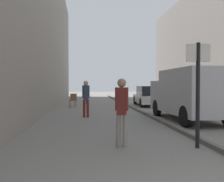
{
  "coord_description": "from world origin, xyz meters",
  "views": [
    {
      "loc": [
        -1.58,
        -1.35,
        1.57
      ],
      "look_at": [
        0.08,
        13.45,
        1.18
      ],
      "focal_mm": 39.99,
      "sensor_mm": 36.0,
      "label": 1
    }
  ],
  "objects_px": {
    "delivery_van": "(188,93)",
    "street_sign_post": "(198,86)",
    "pedestrian_far_crossing": "(122,107)",
    "pedestrian_main_foreground": "(86,96)",
    "cafe_chair_near_window": "(73,99)",
    "parked_car": "(149,96)",
    "pedestrian_mid_block": "(86,91)"
  },
  "relations": [
    {
      "from": "parked_car",
      "to": "delivery_van",
      "type": "bearing_deg",
      "value": -88.95
    },
    {
      "from": "street_sign_post",
      "to": "cafe_chair_near_window",
      "type": "distance_m",
      "value": 12.14
    },
    {
      "from": "pedestrian_main_foreground",
      "to": "parked_car",
      "type": "height_order",
      "value": "pedestrian_main_foreground"
    },
    {
      "from": "pedestrian_far_crossing",
      "to": "cafe_chair_near_window",
      "type": "relative_size",
      "value": 1.83
    },
    {
      "from": "pedestrian_mid_block",
      "to": "delivery_van",
      "type": "bearing_deg",
      "value": -48.41
    },
    {
      "from": "delivery_van",
      "to": "pedestrian_main_foreground",
      "type": "bearing_deg",
      "value": 160.18
    },
    {
      "from": "pedestrian_mid_block",
      "to": "street_sign_post",
      "type": "xyz_separation_m",
      "value": [
        2.66,
        -14.34,
        0.54
      ]
    },
    {
      "from": "pedestrian_main_foreground",
      "to": "street_sign_post",
      "type": "relative_size",
      "value": 0.68
    },
    {
      "from": "pedestrian_mid_block",
      "to": "pedestrian_far_crossing",
      "type": "distance_m",
      "value": 14.04
    },
    {
      "from": "pedestrian_main_foreground",
      "to": "street_sign_post",
      "type": "height_order",
      "value": "street_sign_post"
    },
    {
      "from": "parked_car",
      "to": "cafe_chair_near_window",
      "type": "distance_m",
      "value": 5.62
    },
    {
      "from": "pedestrian_main_foreground",
      "to": "street_sign_post",
      "type": "distance_m",
      "value": 6.69
    },
    {
      "from": "parked_car",
      "to": "street_sign_post",
      "type": "bearing_deg",
      "value": -96.3
    },
    {
      "from": "delivery_van",
      "to": "parked_car",
      "type": "distance_m",
      "value": 7.68
    },
    {
      "from": "pedestrian_main_foreground",
      "to": "pedestrian_far_crossing",
      "type": "distance_m",
      "value": 5.83
    },
    {
      "from": "pedestrian_far_crossing",
      "to": "cafe_chair_near_window",
      "type": "distance_m",
      "value": 11.38
    },
    {
      "from": "pedestrian_mid_block",
      "to": "cafe_chair_near_window",
      "type": "height_order",
      "value": "pedestrian_mid_block"
    },
    {
      "from": "delivery_van",
      "to": "cafe_chair_near_window",
      "type": "height_order",
      "value": "delivery_van"
    },
    {
      "from": "pedestrian_far_crossing",
      "to": "delivery_van",
      "type": "distance_m",
      "value": 5.58
    },
    {
      "from": "street_sign_post",
      "to": "pedestrian_main_foreground",
      "type": "bearing_deg",
      "value": -61.5
    },
    {
      "from": "delivery_van",
      "to": "street_sign_post",
      "type": "distance_m",
      "value": 4.92
    },
    {
      "from": "pedestrian_mid_block",
      "to": "cafe_chair_near_window",
      "type": "bearing_deg",
      "value": -90.8
    },
    {
      "from": "parked_car",
      "to": "pedestrian_far_crossing",
      "type": "bearing_deg",
      "value": -104.93
    },
    {
      "from": "pedestrian_main_foreground",
      "to": "pedestrian_mid_block",
      "type": "height_order",
      "value": "pedestrian_main_foreground"
    },
    {
      "from": "pedestrian_main_foreground",
      "to": "parked_car",
      "type": "relative_size",
      "value": 0.41
    },
    {
      "from": "delivery_van",
      "to": "parked_car",
      "type": "bearing_deg",
      "value": 86.88
    },
    {
      "from": "delivery_van",
      "to": "street_sign_post",
      "type": "xyz_separation_m",
      "value": [
        -1.75,
        -4.58,
        0.35
      ]
    },
    {
      "from": "pedestrian_main_foreground",
      "to": "delivery_van",
      "type": "relative_size",
      "value": 0.35
    },
    {
      "from": "pedestrian_mid_block",
      "to": "pedestrian_far_crossing",
      "type": "bearing_deg",
      "value": -69.43
    },
    {
      "from": "pedestrian_far_crossing",
      "to": "delivery_van",
      "type": "height_order",
      "value": "delivery_van"
    },
    {
      "from": "delivery_van",
      "to": "parked_car",
      "type": "xyz_separation_m",
      "value": [
        0.27,
        7.66,
        -0.49
      ]
    },
    {
      "from": "pedestrian_far_crossing",
      "to": "delivery_van",
      "type": "xyz_separation_m",
      "value": [
        3.6,
        4.26,
        0.2
      ]
    }
  ]
}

